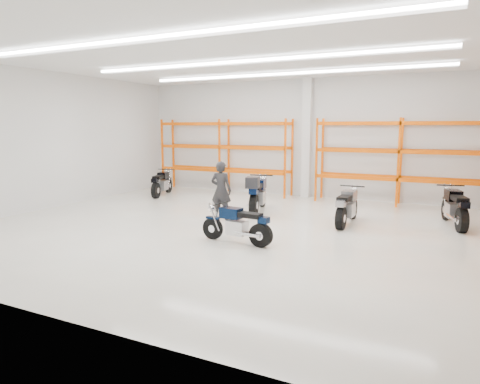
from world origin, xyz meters
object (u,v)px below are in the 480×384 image
at_px(motorcycle_back_d, 455,209).
at_px(standing_man, 221,190).
at_px(motorcycle_back_b, 257,194).
at_px(structural_column, 307,138).
at_px(motorcycle_back_c, 347,208).
at_px(motorcycle_back_a, 161,184).
at_px(motorcycle_main, 239,226).

distance_m(motorcycle_back_d, standing_man, 6.47).
bearing_deg(standing_man, motorcycle_back_b, -117.15).
xyz_separation_m(motorcycle_back_d, structural_column, (-5.15, 3.04, 1.75)).
xyz_separation_m(motorcycle_back_d, standing_man, (-6.15, -1.95, 0.35)).
relative_size(motorcycle_back_b, standing_man, 1.38).
height_order(motorcycle_back_c, structural_column, structural_column).
xyz_separation_m(motorcycle_back_b, structural_column, (0.46, 3.61, 1.66)).
bearing_deg(structural_column, motorcycle_back_a, -156.54).
distance_m(motorcycle_main, motorcycle_back_b, 3.70).
height_order(motorcycle_main, motorcycle_back_b, motorcycle_back_b).
height_order(motorcycle_back_c, standing_man, standing_man).
relative_size(motorcycle_back_c, standing_man, 1.22).
xyz_separation_m(motorcycle_main, standing_man, (-1.65, 2.15, 0.43)).
xyz_separation_m(motorcycle_back_a, structural_column, (5.18, 2.25, 1.78)).
height_order(motorcycle_back_d, standing_man, standing_man).
bearing_deg(structural_column, motorcycle_back_b, -97.34).
bearing_deg(standing_man, motorcycle_back_c, -171.15).
bearing_deg(structural_column, motorcycle_back_d, -30.59).
xyz_separation_m(motorcycle_back_c, standing_man, (-3.47, -0.90, 0.37)).
bearing_deg(motorcycle_back_c, standing_man, -165.47).
bearing_deg(motorcycle_main, motorcycle_back_d, 42.27).
relative_size(motorcycle_back_b, structural_column, 0.53).
distance_m(motorcycle_back_b, structural_column, 4.00).
relative_size(motorcycle_back_c, structural_column, 0.47).
bearing_deg(motorcycle_back_a, standing_man, -33.35).
distance_m(motorcycle_main, motorcycle_back_a, 7.60).
height_order(motorcycle_back_b, motorcycle_back_d, motorcycle_back_b).
bearing_deg(motorcycle_back_b, structural_column, 82.66).
bearing_deg(motorcycle_main, motorcycle_back_b, 107.34).
height_order(motorcycle_main, structural_column, structural_column).
distance_m(motorcycle_back_b, motorcycle_back_c, 2.96).
distance_m(motorcycle_main, structural_column, 7.39).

